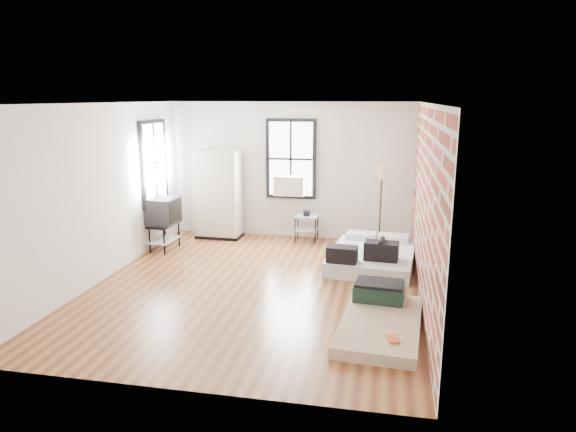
% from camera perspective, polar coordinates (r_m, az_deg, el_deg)
% --- Properties ---
extents(ground, '(6.00, 6.00, 0.00)m').
position_cam_1_polar(ground, '(8.13, -3.61, -7.74)').
color(ground, '#5B2D18').
rests_on(ground, ground).
extents(room_shell, '(5.02, 6.02, 2.80)m').
position_cam_1_polar(room_shell, '(7.98, -1.52, 4.80)').
color(room_shell, silver).
rests_on(room_shell, ground).
extents(mattress_main, '(1.57, 2.03, 0.61)m').
position_cam_1_polar(mattress_main, '(9.15, 9.27, -4.38)').
color(mattress_main, silver).
rests_on(mattress_main, ground).
extents(mattress_bare, '(1.12, 1.92, 0.40)m').
position_cam_1_polar(mattress_bare, '(6.87, 10.21, -10.89)').
color(mattress_bare, tan).
rests_on(mattress_bare, ground).
extents(wardrobe, '(0.94, 0.56, 1.83)m').
position_cam_1_polar(wardrobe, '(10.75, -7.72, 2.37)').
color(wardrobe, black).
rests_on(wardrobe, ground).
extents(side_table, '(0.48, 0.38, 0.63)m').
position_cam_1_polar(side_table, '(10.48, 2.08, -0.55)').
color(side_table, black).
rests_on(side_table, ground).
extents(floor_lamp, '(0.34, 0.34, 1.59)m').
position_cam_1_polar(floor_lamp, '(10.11, 10.36, 4.19)').
color(floor_lamp, black).
rests_on(floor_lamp, ground).
extents(tv_stand, '(0.55, 0.75, 1.02)m').
position_cam_1_polar(tv_stand, '(10.08, -13.66, 0.33)').
color(tv_stand, black).
rests_on(tv_stand, ground).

